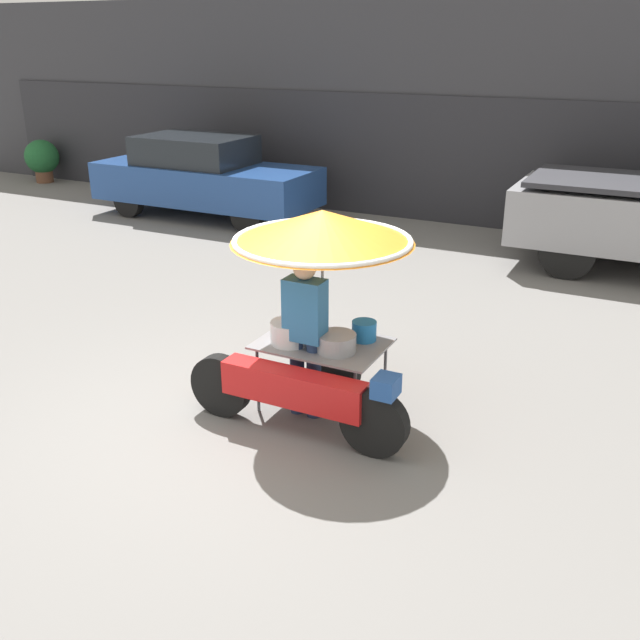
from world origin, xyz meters
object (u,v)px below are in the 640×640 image
(parked_car, at_px, (204,176))
(potted_plant, at_px, (42,158))
(vendor_motorcycle_cart, at_px, (319,268))
(vendor_person, at_px, (305,329))

(parked_car, bearing_deg, potted_plant, 168.27)
(vendor_motorcycle_cart, distance_m, potted_plant, 13.72)
(vendor_motorcycle_cart, xyz_separation_m, parked_car, (-5.74, 6.21, -0.65))
(vendor_motorcycle_cart, distance_m, parked_car, 8.48)
(vendor_motorcycle_cart, height_order, vendor_person, vendor_motorcycle_cart)
(vendor_motorcycle_cart, height_order, parked_car, vendor_motorcycle_cart)
(vendor_person, relative_size, potted_plant, 1.52)
(parked_car, bearing_deg, vendor_motorcycle_cart, -47.27)
(vendor_person, height_order, potted_plant, vendor_person)
(potted_plant, bearing_deg, vendor_person, -33.37)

